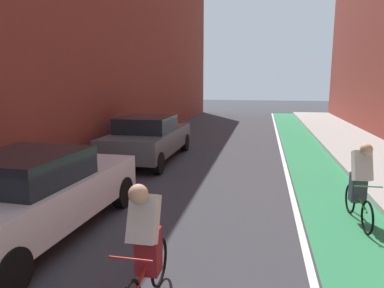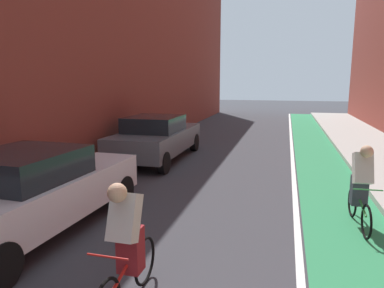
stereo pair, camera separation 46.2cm
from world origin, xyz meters
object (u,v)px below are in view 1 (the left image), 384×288
at_px(parked_sedan_gray, 148,138).
at_px(cyclist_mid, 146,242).
at_px(parked_sedan_white, 34,193).
at_px(cyclist_trailing, 360,180).

height_order(parked_sedan_gray, cyclist_mid, cyclist_mid).
bearing_deg(parked_sedan_white, cyclist_trailing, 17.47).
relative_size(parked_sedan_gray, cyclist_mid, 2.80).
height_order(parked_sedan_white, cyclist_trailing, cyclist_trailing).
distance_m(parked_sedan_white, cyclist_trailing, 5.96).
height_order(parked_sedan_white, cyclist_mid, cyclist_mid).
bearing_deg(cyclist_mid, parked_sedan_gray, 108.02).
distance_m(parked_sedan_white, parked_sedan_gray, 6.27).
relative_size(parked_sedan_white, cyclist_trailing, 2.74).
relative_size(cyclist_mid, cyclist_trailing, 1.02).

